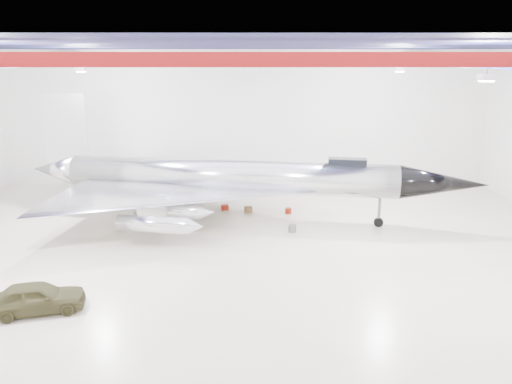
{
  "coord_description": "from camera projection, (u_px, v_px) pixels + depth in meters",
  "views": [
    {
      "loc": [
        0.67,
        -26.17,
        10.53
      ],
      "look_at": [
        0.92,
        2.0,
        2.8
      ],
      "focal_mm": 35.0,
      "sensor_mm": 36.0,
      "label": 1
    }
  ],
  "objects": [
    {
      "name": "floor",
      "position": [
        240.0,
        249.0,
        28.02
      ],
      "size": [
        40.0,
        40.0,
        0.0
      ],
      "primitive_type": "plane",
      "color": "beige",
      "rests_on": "ground"
    },
    {
      "name": "wall_back",
      "position": [
        243.0,
        119.0,
        41.03
      ],
      "size": [
        40.0,
        0.0,
        40.0
      ],
      "primitive_type": "plane",
      "rotation": [
        1.57,
        0.0,
        0.0
      ],
      "color": "silver",
      "rests_on": "floor"
    },
    {
      "name": "ceiling",
      "position": [
        238.0,
        46.0,
        25.11
      ],
      "size": [
        40.0,
        40.0,
        0.0
      ],
      "primitive_type": "plane",
      "rotation": [
        3.14,
        0.0,
        0.0
      ],
      "color": "#0A0F38",
      "rests_on": "wall_back"
    },
    {
      "name": "ceiling_structure",
      "position": [
        238.0,
        60.0,
        25.29
      ],
      "size": [
        39.5,
        29.5,
        1.08
      ],
      "color": "maroon",
      "rests_on": "ceiling"
    },
    {
      "name": "jet_aircraft",
      "position": [
        229.0,
        180.0,
        32.45
      ],
      "size": [
        29.77,
        19.56,
        8.15
      ],
      "rotation": [
        0.0,
        0.0,
        -0.16
      ],
      "color": "silver",
      "rests_on": "floor"
    },
    {
      "name": "jeep",
      "position": [
        36.0,
        297.0,
        21.03
      ],
      "size": [
        4.21,
        2.51,
        1.34
      ],
      "primitive_type": "imported",
      "rotation": [
        0.0,
        0.0,
        1.82
      ],
      "color": "#38351C",
      "rests_on": "floor"
    },
    {
      "name": "crate_ply",
      "position": [
        120.0,
        224.0,
        31.7
      ],
      "size": [
        0.64,
        0.56,
        0.39
      ],
      "primitive_type": "cube",
      "rotation": [
        0.0,
        0.0,
        0.24
      ],
      "color": "olive",
      "rests_on": "floor"
    },
    {
      "name": "toolbox_red",
      "position": [
        225.0,
        207.0,
        35.23
      ],
      "size": [
        0.58,
        0.51,
        0.35
      ],
      "primitive_type": "cube",
      "rotation": [
        0.0,
        0.0,
        0.23
      ],
      "color": "maroon",
      "rests_on": "floor"
    },
    {
      "name": "engine_drum",
      "position": [
        292.0,
        229.0,
        30.77
      ],
      "size": [
        0.58,
        0.58,
        0.43
      ],
      "primitive_type": "cylinder",
      "rotation": [
        0.0,
        0.0,
        -0.25
      ],
      "color": "#59595B",
      "rests_on": "floor"
    },
    {
      "name": "crate_small",
      "position": [
        132.0,
        217.0,
        33.25
      ],
      "size": [
        0.33,
        0.26,
        0.23
      ],
      "primitive_type": "cube",
      "rotation": [
        0.0,
        0.0,
        -0.01
      ],
      "color": "#59595B",
      "rests_on": "floor"
    },
    {
      "name": "tool_chest",
      "position": [
        288.0,
        211.0,
        34.36
      ],
      "size": [
        0.55,
        0.55,
        0.39
      ],
      "primitive_type": "cylinder",
      "rotation": [
        0.0,
        0.0,
        0.3
      ],
      "color": "maroon",
      "rests_on": "floor"
    },
    {
      "name": "oil_barrel",
      "position": [
        248.0,
        209.0,
        34.71
      ],
      "size": [
        0.59,
        0.51,
        0.36
      ],
      "primitive_type": "cube",
      "rotation": [
        0.0,
        0.0,
        0.21
      ],
      "color": "olive",
      "rests_on": "floor"
    }
  ]
}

